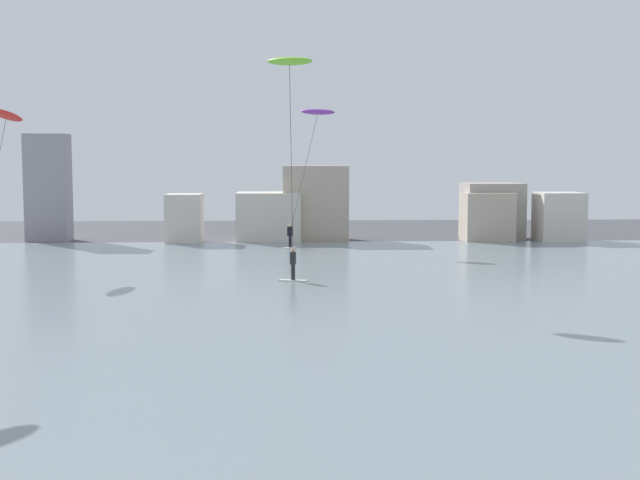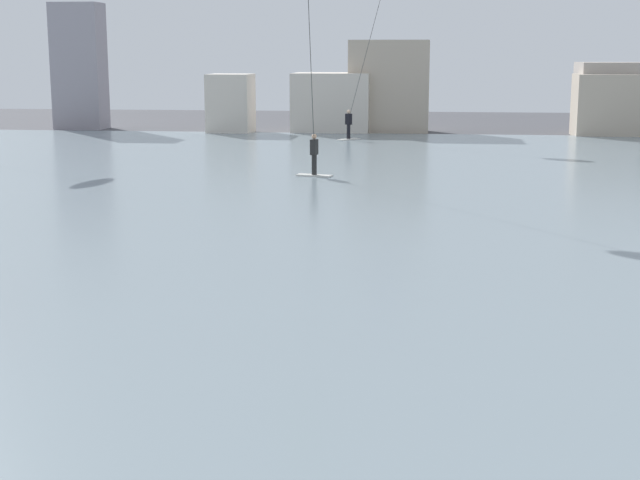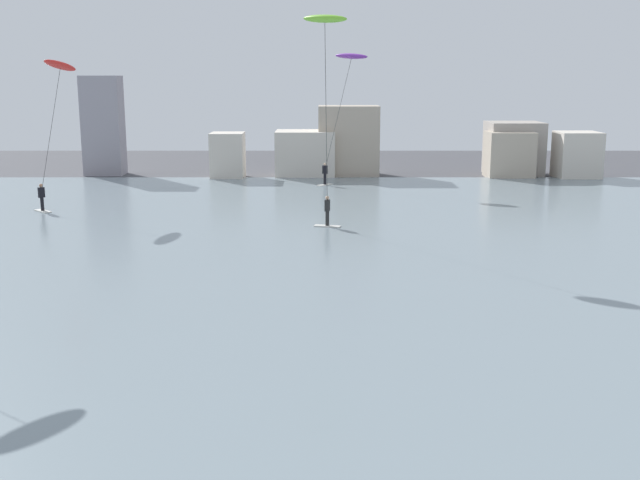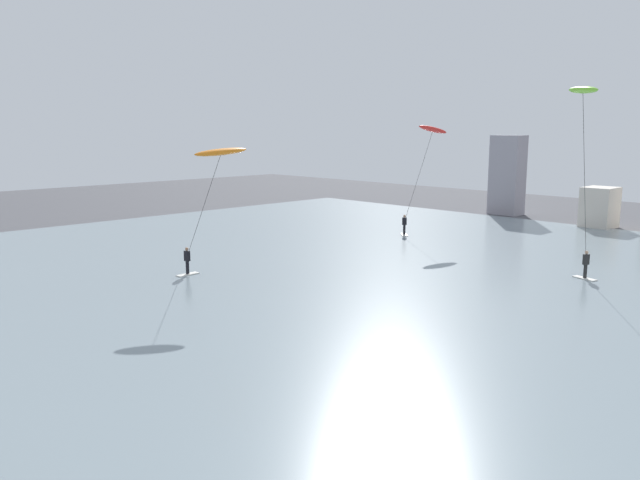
# 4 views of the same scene
# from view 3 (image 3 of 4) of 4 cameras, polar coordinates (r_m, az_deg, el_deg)

# --- Properties ---
(water_bay) EXTENTS (84.00, 52.00, 0.10)m
(water_bay) POSITION_cam_3_polar(r_m,az_deg,el_deg) (34.96, 1.92, -0.94)
(water_bay) COLOR gray
(water_bay) RESTS_ON ground
(far_shore_buildings) EXTENTS (40.95, 5.73, 7.94)m
(far_shore_buildings) POSITION_cam_3_polar(r_m,az_deg,el_deg) (62.10, 3.36, 6.97)
(far_shore_buildings) COLOR gray
(far_shore_buildings) RESTS_ON ground
(kitesurfer_lime) EXTENTS (2.55, 3.08, 10.80)m
(kitesurfer_lime) POSITION_cam_3_polar(r_m,az_deg,el_deg) (38.56, 0.10, 13.99)
(kitesurfer_lime) COLOR silver
(kitesurfer_lime) RESTS_ON water_bay
(kitesurfer_purple) EXTENTS (3.93, 3.63, 9.54)m
(kitesurfer_purple) POSITION_cam_3_polar(r_m,az_deg,el_deg) (57.30, 1.79, 12.35)
(kitesurfer_purple) COLOR silver
(kitesurfer_purple) RESTS_ON water_bay
(kitesurfer_red) EXTENTS (2.42, 4.23, 8.94)m
(kitesurfer_red) POSITION_cam_3_polar(r_m,az_deg,el_deg) (49.01, -19.21, 10.86)
(kitesurfer_red) COLOR silver
(kitesurfer_red) RESTS_ON water_bay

